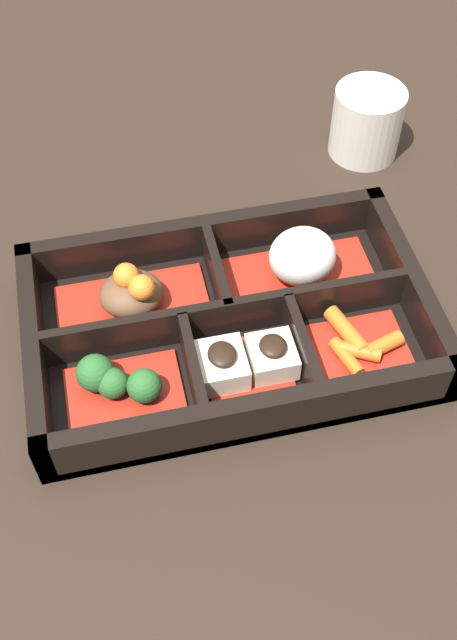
% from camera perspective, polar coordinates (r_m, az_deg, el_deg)
% --- Properties ---
extents(ground_plane, '(3.00, 3.00, 0.00)m').
position_cam_1_polar(ground_plane, '(0.65, 0.00, -1.35)').
color(ground_plane, black).
extents(bento_base, '(0.34, 0.21, 0.01)m').
position_cam_1_polar(bento_base, '(0.65, 0.00, -1.09)').
color(bento_base, black).
rests_on(bento_base, ground_plane).
extents(bento_rim, '(0.34, 0.21, 0.05)m').
position_cam_1_polar(bento_rim, '(0.63, 0.07, -0.15)').
color(bento_rim, black).
rests_on(bento_rim, ground_plane).
extents(bowl_stew, '(0.13, 0.07, 0.05)m').
position_cam_1_polar(bowl_stew, '(0.65, -7.35, 1.83)').
color(bowl_stew, maroon).
rests_on(bowl_stew, bento_base).
extents(bowl_rice, '(0.13, 0.07, 0.06)m').
position_cam_1_polar(bowl_rice, '(0.66, 5.62, 4.49)').
color(bowl_rice, maroon).
rests_on(bowl_rice, bento_base).
extents(bowl_greens, '(0.09, 0.07, 0.04)m').
position_cam_1_polar(bowl_greens, '(0.60, -8.47, -4.81)').
color(bowl_greens, maroon).
rests_on(bowl_greens, bento_base).
extents(bowl_tofu, '(0.08, 0.07, 0.04)m').
position_cam_1_polar(bowl_tofu, '(0.61, 1.32, -3.25)').
color(bowl_tofu, maroon).
rests_on(bowl_tofu, bento_base).
extents(bowl_carrots, '(0.08, 0.07, 0.02)m').
position_cam_1_polar(bowl_carrots, '(0.63, 9.84, -2.00)').
color(bowl_carrots, maroon).
rests_on(bowl_carrots, bento_base).
extents(tea_cup, '(0.07, 0.07, 0.07)m').
position_cam_1_polar(tea_cup, '(0.81, 10.50, 14.69)').
color(tea_cup, beige).
rests_on(tea_cup, ground_plane).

